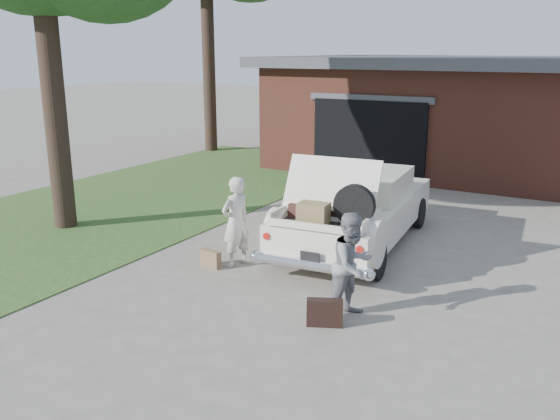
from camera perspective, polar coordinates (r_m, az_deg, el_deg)
The scene contains 8 objects.
ground at distance 9.04m, azimuth -1.92°, elevation -7.61°, with size 90.00×90.00×0.00m, color gray.
grass_strip at distance 14.56m, azimuth -14.13°, elevation 0.84°, with size 6.00×16.00×0.02m, color #2D4C1E.
house at distance 18.94m, azimuth 19.67°, elevation 8.76°, with size 12.80×7.80×3.30m.
sedan at distance 10.93m, azimuth 7.41°, elevation 0.15°, with size 2.24×4.84×1.84m.
woman_left at distance 9.78m, azimuth -4.28°, elevation -1.14°, with size 0.55×0.36×1.52m, color beige.
woman_right at distance 7.97m, azimuth 6.98°, elevation -5.32°, with size 0.71×0.55×1.45m, color gray.
suitcase_left at distance 9.92m, azimuth -6.67°, elevation -4.69°, with size 0.38×0.12×0.29m, color #866244.
suitcase_right at distance 7.87m, azimuth 4.32°, elevation -9.82°, with size 0.47×0.15×0.36m, color black.
Camera 1 is at (4.44, -7.06, 3.50)m, focal length 38.00 mm.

